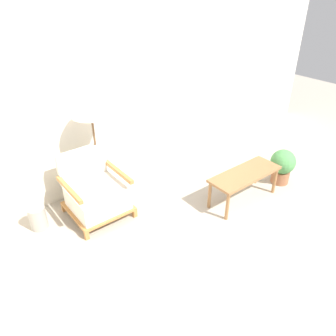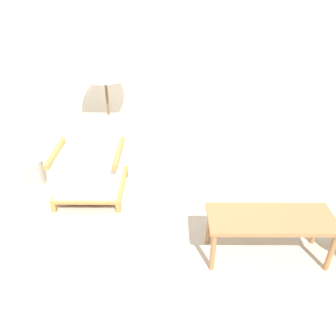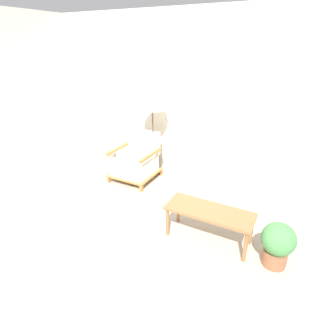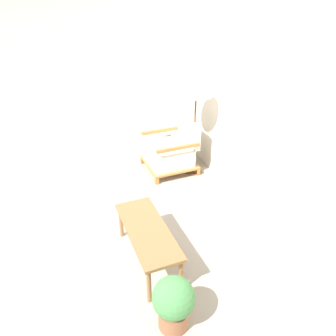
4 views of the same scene
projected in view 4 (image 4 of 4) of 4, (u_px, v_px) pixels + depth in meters
The scene contains 8 objects.
ground_plane at pixel (50, 240), 3.74m from camera, with size 14.00×14.00×0.00m, color #A89E8E.
wall_back at pixel (250, 99), 3.88m from camera, with size 8.00×0.06×2.70m.
wall_left at pixel (52, 63), 5.50m from camera, with size 0.06×8.00×2.70m.
armchair at pixel (171, 151), 4.99m from camera, with size 0.72×0.72×0.81m.
floor_lamp at pixel (196, 89), 4.42m from camera, with size 0.48×0.48×1.48m.
coffee_table at pixel (147, 233), 3.28m from camera, with size 1.04×0.39×0.43m.
vase at pixel (165, 140), 5.68m from camera, with size 0.21×0.21×0.30m, color #9E998E.
potted_plant at pixel (173, 302), 2.68m from camera, with size 0.36×0.36×0.52m.
Camera 4 is at (3.12, 0.18, 2.58)m, focal length 35.00 mm.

